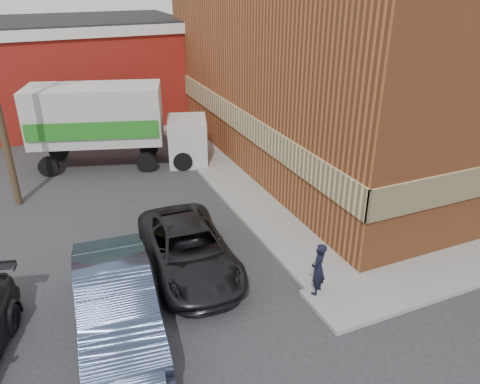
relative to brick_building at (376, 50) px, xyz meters
name	(u,v)px	position (x,y,z in m)	size (l,w,h in m)	color
ground	(315,289)	(-8.50, -9.00, -4.68)	(90.00, 90.00, 0.00)	#28282B
brick_building	(376,50)	(0.00, 0.00, 0.00)	(14.25, 18.25, 9.36)	#9F5029
sidewalk_west	(218,169)	(-7.90, 0.00, -4.62)	(1.80, 18.00, 0.12)	gray
warehouse	(36,72)	(-14.50, 11.00, -1.87)	(16.30, 8.30, 5.60)	maroon
man	(318,269)	(-8.61, -9.25, -3.81)	(0.55, 0.36, 1.51)	black
sedan	(116,303)	(-13.77, -8.50, -3.83)	(1.80, 5.15, 1.70)	#343E57
suv_a	(189,249)	(-11.38, -6.67, -3.99)	(2.29, 4.97, 1.38)	black
box_truck	(113,121)	(-11.82, 2.46, -2.60)	(7.61, 4.20, 3.60)	beige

